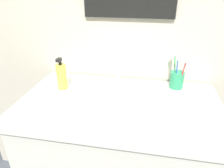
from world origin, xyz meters
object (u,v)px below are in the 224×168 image
Objects in this scene: toothbrush_white at (174,67)px; toothbrush_green at (175,66)px; faucet at (118,78)px; soap_dispenser at (62,76)px; toothbrush_blue at (177,70)px; toothbrush_cup at (177,80)px; toothbrush_red at (183,72)px.

toothbrush_white is 0.98× the size of toothbrush_green.
faucet is 0.31m from soap_dispenser.
toothbrush_white is 1.00× the size of toothbrush_blue.
toothbrush_green reaches higher than faucet.
toothbrush_blue is 1.05× the size of soap_dispenser.
toothbrush_cup is 0.07m from toothbrush_white.
toothbrush_green is at bearing 122.17° from toothbrush_red.
faucet is 0.84× the size of toothbrush_white.
faucet is at bearing -171.68° from toothbrush_white.
toothbrush_cup is at bearing 61.96° from toothbrush_blue.
toothbrush_red is (0.04, -0.06, -0.01)m from toothbrush_green.
toothbrush_white is 1.04× the size of toothbrush_red.
toothbrush_red is (0.03, -0.01, -0.00)m from toothbrush_blue.
toothbrush_cup is at bearing 11.69° from soap_dispenser.
toothbrush_red is 0.65m from soap_dispenser.
toothbrush_blue reaches higher than soap_dispenser.
soap_dispenser is (-0.59, -0.15, -0.04)m from toothbrush_white.
toothbrush_red is at bearing 8.73° from soap_dispenser.
faucet is 0.32m from toothbrush_blue.
toothbrush_blue is at bearing -81.85° from toothbrush_green.
toothbrush_cup is at bearing 4.16° from faucet.
soap_dispenser is at bearing -160.40° from faucet.
faucet is at bearing 19.60° from soap_dispenser.
toothbrush_green is (-0.01, 0.05, 0.00)m from toothbrush_blue.
toothbrush_green is at bearing 10.26° from faucet.
toothbrush_blue is 0.05m from toothbrush_green.
toothbrush_red is at bearing -54.28° from toothbrush_cup.
toothbrush_white is at bearing 14.00° from soap_dispenser.
faucet is 0.35m from toothbrush_red.
toothbrush_green reaches higher than toothbrush_cup.
toothbrush_white is at bearing -114.91° from toothbrush_green.
toothbrush_blue is 0.98× the size of toothbrush_green.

